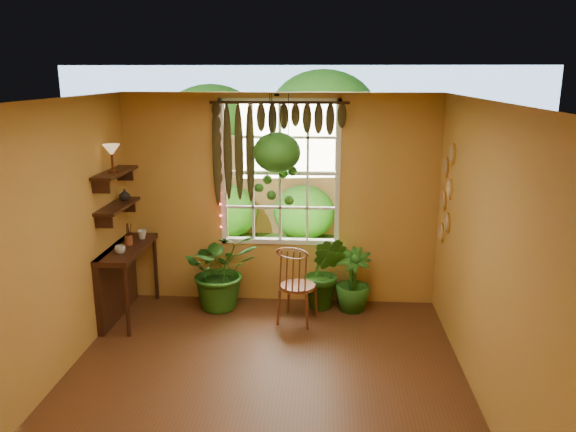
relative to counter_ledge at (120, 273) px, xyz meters
name	(u,v)px	position (x,y,z in m)	size (l,w,h in m)	color
floor	(261,392)	(1.91, -1.60, -0.55)	(4.50, 4.50, 0.00)	#502E16
ceiling	(257,101)	(1.91, -1.60, 2.15)	(4.50, 4.50, 0.00)	silver
wall_back	(280,200)	(1.91, 0.65, 0.80)	(4.00, 4.00, 0.00)	#C58C43
wall_left	(41,252)	(-0.09, -1.60, 0.80)	(4.50, 4.50, 0.00)	#C58C43
wall_right	(489,261)	(3.91, -1.60, 0.80)	(4.50, 4.50, 0.00)	#C58C43
window	(280,173)	(1.91, 0.68, 1.15)	(1.52, 0.10, 1.86)	white
valance_vine	(272,128)	(1.82, 0.56, 1.73)	(1.70, 0.12, 1.10)	#361A0E
string_lights	(219,170)	(1.15, 0.59, 1.20)	(0.03, 0.03, 1.54)	#FF2633
wall_plates	(446,195)	(3.89, 0.19, 1.00)	(0.04, 0.32, 1.10)	#F1E8C5
counter_ledge	(120,273)	(0.00, 0.00, 0.00)	(0.40, 1.20, 0.90)	#361A0E
shelf_lower	(118,206)	(0.03, 0.00, 0.85)	(0.25, 0.90, 0.04)	#361A0E
shelf_upper	(115,173)	(0.03, 0.00, 1.25)	(0.25, 0.90, 0.04)	#361A0E
backyard	(310,154)	(2.15, 5.27, 0.73)	(14.00, 10.00, 12.00)	#2A5A19
windsor_chair	(297,296)	(2.16, -0.03, -0.22)	(0.52, 0.54, 1.13)	brown
potted_plant_left	(221,269)	(1.19, 0.33, -0.04)	(0.93, 0.80, 1.03)	#225015
potted_plant_mid	(325,272)	(2.50, 0.40, -0.07)	(0.53, 0.43, 0.96)	#225015
potted_plant_right	(353,280)	(2.85, 0.37, -0.15)	(0.45, 0.45, 0.80)	#225015
hanging_basket	(277,158)	(1.90, 0.35, 1.38)	(0.57, 0.57, 1.33)	black
cup_a	(120,250)	(0.13, -0.28, 0.40)	(0.12, 0.12, 0.10)	silver
cup_b	(142,234)	(0.19, 0.33, 0.40)	(0.12, 0.12, 0.11)	beige
brush_jar	(128,234)	(0.11, 0.07, 0.48)	(0.09, 0.09, 0.34)	brown
shelf_vase	(125,195)	(0.04, 0.24, 0.94)	(0.14, 0.14, 0.14)	#B2AD99
tiffany_lamp	(112,152)	(0.05, -0.10, 1.51)	(0.20, 0.20, 0.33)	brown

